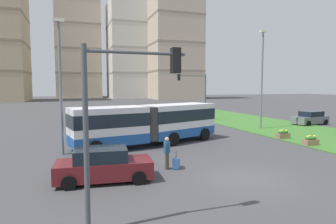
{
  "coord_description": "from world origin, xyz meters",
  "views": [
    {
      "loc": [
        -7.88,
        -11.72,
        4.42
      ],
      "look_at": [
        0.14,
        12.17,
        2.2
      ],
      "focal_mm": 30.89,
      "sensor_mm": 36.0,
      "label": 1
    }
  ],
  "objects_px": {
    "articulated_bus": "(149,123)",
    "flower_planter_1": "(311,140)",
    "pedestrian_crossing": "(167,151)",
    "apartment_tower_westcentre": "(78,39)",
    "car_maroon_sedan": "(103,165)",
    "streetlight_left": "(60,81)",
    "streetlight_median": "(262,76)",
    "car_navy_sedan": "(89,119)",
    "traffic_light_near_left": "(121,105)",
    "traffic_light_far_right": "(196,89)",
    "car_grey_wagon": "(310,118)",
    "rolling_suitcase": "(176,164)",
    "apartment_tower_centre": "(133,51)",
    "apartment_tower_eastcentre": "(174,46)",
    "flower_planter_2": "(283,134)"
  },
  "relations": [
    {
      "from": "car_maroon_sedan",
      "to": "apartment_tower_westcentre",
      "type": "height_order",
      "value": "apartment_tower_westcentre"
    },
    {
      "from": "traffic_light_near_left",
      "to": "flower_planter_1",
      "type": "bearing_deg",
      "value": 27.42
    },
    {
      "from": "car_grey_wagon",
      "to": "traffic_light_near_left",
      "type": "relative_size",
      "value": 0.82
    },
    {
      "from": "articulated_bus",
      "to": "streetlight_left",
      "type": "relative_size",
      "value": 1.37
    },
    {
      "from": "car_maroon_sedan",
      "to": "streetlight_median",
      "type": "height_order",
      "value": "streetlight_median"
    },
    {
      "from": "flower_planter_2",
      "to": "apartment_tower_westcentre",
      "type": "relative_size",
      "value": 0.02
    },
    {
      "from": "apartment_tower_centre",
      "to": "traffic_light_far_right",
      "type": "bearing_deg",
      "value": -96.27
    },
    {
      "from": "car_navy_sedan",
      "to": "pedestrian_crossing",
      "type": "xyz_separation_m",
      "value": [
        2.94,
        -19.06,
        0.25
      ]
    },
    {
      "from": "pedestrian_crossing",
      "to": "streetlight_left",
      "type": "bearing_deg",
      "value": 135.13
    },
    {
      "from": "pedestrian_crossing",
      "to": "traffic_light_far_right",
      "type": "xyz_separation_m",
      "value": [
        10.31,
        19.3,
        3.12
      ]
    },
    {
      "from": "car_grey_wagon",
      "to": "apartment_tower_eastcentre",
      "type": "height_order",
      "value": "apartment_tower_eastcentre"
    },
    {
      "from": "car_maroon_sedan",
      "to": "pedestrian_crossing",
      "type": "height_order",
      "value": "pedestrian_crossing"
    },
    {
      "from": "flower_planter_2",
      "to": "apartment_tower_eastcentre",
      "type": "height_order",
      "value": "apartment_tower_eastcentre"
    },
    {
      "from": "articulated_bus",
      "to": "car_grey_wagon",
      "type": "xyz_separation_m",
      "value": [
        20.72,
        5.2,
        -0.9
      ]
    },
    {
      "from": "car_maroon_sedan",
      "to": "apartment_tower_westcentre",
      "type": "distance_m",
      "value": 113.09
    },
    {
      "from": "articulated_bus",
      "to": "car_navy_sedan",
      "type": "xyz_separation_m",
      "value": [
        -3.68,
        12.42,
        -0.9
      ]
    },
    {
      "from": "traffic_light_near_left",
      "to": "apartment_tower_eastcentre",
      "type": "bearing_deg",
      "value": 69.22
    },
    {
      "from": "pedestrian_crossing",
      "to": "apartment_tower_westcentre",
      "type": "xyz_separation_m",
      "value": [
        -1.57,
        109.83,
        22.49
      ]
    },
    {
      "from": "car_navy_sedan",
      "to": "traffic_light_far_right",
      "type": "bearing_deg",
      "value": 1.03
    },
    {
      "from": "rolling_suitcase",
      "to": "streetlight_median",
      "type": "xyz_separation_m",
      "value": [
        13.48,
        11.07,
        5.19
      ]
    },
    {
      "from": "flower_planter_1",
      "to": "traffic_light_near_left",
      "type": "distance_m",
      "value": 17.69
    },
    {
      "from": "flower_planter_1",
      "to": "traffic_light_far_right",
      "type": "relative_size",
      "value": 0.18
    },
    {
      "from": "streetlight_left",
      "to": "streetlight_median",
      "type": "xyz_separation_m",
      "value": [
        19.33,
        5.49,
        0.71
      ]
    },
    {
      "from": "pedestrian_crossing",
      "to": "traffic_light_near_left",
      "type": "xyz_separation_m",
      "value": [
        -3.37,
        -5.7,
        2.87
      ]
    },
    {
      "from": "car_grey_wagon",
      "to": "apartment_tower_centre",
      "type": "xyz_separation_m",
      "value": [
        -2.33,
        87.86,
        17.73
      ]
    },
    {
      "from": "streetlight_median",
      "to": "apartment_tower_centre",
      "type": "height_order",
      "value": "apartment_tower_centre"
    },
    {
      "from": "car_navy_sedan",
      "to": "rolling_suitcase",
      "type": "bearing_deg",
      "value": -80.02
    },
    {
      "from": "car_maroon_sedan",
      "to": "traffic_light_near_left",
      "type": "height_order",
      "value": "traffic_light_near_left"
    },
    {
      "from": "rolling_suitcase",
      "to": "flower_planter_2",
      "type": "xyz_separation_m",
      "value": [
        11.58,
        5.46,
        0.11
      ]
    },
    {
      "from": "car_navy_sedan",
      "to": "traffic_light_near_left",
      "type": "distance_m",
      "value": 24.96
    },
    {
      "from": "rolling_suitcase",
      "to": "pedestrian_crossing",
      "type": "bearing_deg",
      "value": 156.04
    },
    {
      "from": "articulated_bus",
      "to": "flower_planter_2",
      "type": "relative_size",
      "value": 10.84
    },
    {
      "from": "articulated_bus",
      "to": "car_navy_sedan",
      "type": "height_order",
      "value": "articulated_bus"
    },
    {
      "from": "streetlight_median",
      "to": "apartment_tower_westcentre",
      "type": "distance_m",
      "value": 101.77
    },
    {
      "from": "pedestrian_crossing",
      "to": "apartment_tower_westcentre",
      "type": "relative_size",
      "value": 0.04
    },
    {
      "from": "car_grey_wagon",
      "to": "flower_planter_2",
      "type": "distance_m",
      "value": 11.51
    },
    {
      "from": "car_navy_sedan",
      "to": "apartment_tower_westcentre",
      "type": "relative_size",
      "value": 0.1
    },
    {
      "from": "streetlight_left",
      "to": "apartment_tower_eastcentre",
      "type": "distance_m",
      "value": 88.84
    },
    {
      "from": "articulated_bus",
      "to": "flower_planter_1",
      "type": "relative_size",
      "value": 10.84
    },
    {
      "from": "car_maroon_sedan",
      "to": "apartment_tower_westcentre",
      "type": "bearing_deg",
      "value": 89.03
    },
    {
      "from": "car_grey_wagon",
      "to": "apartment_tower_westcentre",
      "type": "distance_m",
      "value": 103.19
    },
    {
      "from": "car_grey_wagon",
      "to": "streetlight_left",
      "type": "distance_m",
      "value": 27.93
    },
    {
      "from": "articulated_bus",
      "to": "car_navy_sedan",
      "type": "bearing_deg",
      "value": 106.52
    },
    {
      "from": "car_navy_sedan",
      "to": "streetlight_median",
      "type": "bearing_deg",
      "value": -25.92
    },
    {
      "from": "rolling_suitcase",
      "to": "apartment_tower_centre",
      "type": "bearing_deg",
      "value": 79.4
    },
    {
      "from": "traffic_light_near_left",
      "to": "rolling_suitcase",
      "type": "bearing_deg",
      "value": 55.21
    },
    {
      "from": "streetlight_left",
      "to": "apartment_tower_eastcentre",
      "type": "relative_size",
      "value": 0.23
    },
    {
      "from": "flower_planter_1",
      "to": "streetlight_left",
      "type": "distance_m",
      "value": 18.23
    },
    {
      "from": "streetlight_left",
      "to": "apartment_tower_centre",
      "type": "distance_m",
      "value": 98.42
    },
    {
      "from": "flower_planter_1",
      "to": "car_grey_wagon",
      "type": "bearing_deg",
      "value": 45.36
    }
  ]
}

